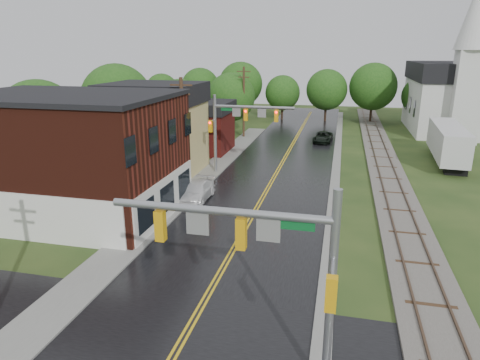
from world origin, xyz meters
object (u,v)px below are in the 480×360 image
(brick_building, at_px, (69,155))
(tree_left_e, at_px, (232,98))
(tree_left_c, at_px, (181,105))
(pickup_white, at_px, (197,192))
(semi_trailer, at_px, (448,141))
(traffic_signal_near, at_px, (264,251))
(traffic_signal_far, at_px, (238,120))
(suv_dark, at_px, (323,137))
(tree_left_a, at_px, (41,121))
(utility_pole_c, at_px, (244,101))
(tree_left_b, at_px, (118,101))
(utility_pole_b, at_px, (183,132))
(church, at_px, (453,90))

(brick_building, bearing_deg, tree_left_e, 83.29)
(tree_left_c, height_order, pickup_white, tree_left_c)
(brick_building, distance_m, tree_left_e, 31.12)
(semi_trailer, bearing_deg, pickup_white, -141.55)
(traffic_signal_near, bearing_deg, tree_left_e, 105.68)
(traffic_signal_far, bearing_deg, suv_dark, 66.66)
(pickup_white, bearing_deg, suv_dark, 70.79)
(tree_left_a, bearing_deg, utility_pole_c, 59.45)
(brick_building, xyz_separation_m, utility_pole_c, (5.68, 29.00, 0.57))
(tree_left_c, height_order, semi_trailer, tree_left_c)
(suv_dark, xyz_separation_m, semi_trailer, (12.64, -7.31, 1.61))
(tree_left_e, bearing_deg, tree_left_b, -122.74)
(tree_left_a, relative_size, tree_left_e, 1.06)
(traffic_signal_near, bearing_deg, tree_left_b, 125.49)
(tree_left_b, bearing_deg, tree_left_a, -101.31)
(brick_building, xyz_separation_m, traffic_signal_far, (9.01, 12.00, 0.82))
(utility_pole_c, relative_size, pickup_white, 1.91)
(tree_left_b, bearing_deg, traffic_signal_near, -54.51)
(traffic_signal_far, height_order, tree_left_e, tree_left_e)
(utility_pole_b, height_order, tree_left_c, utility_pole_b)
(tree_left_b, xyz_separation_m, tree_left_e, (9.00, 14.00, -0.90))
(church, bearing_deg, traffic_signal_near, -107.72)
(church, relative_size, semi_trailer, 1.67)
(traffic_signal_far, bearing_deg, brick_building, -126.92)
(brick_building, bearing_deg, pickup_white, 28.73)
(brick_building, xyz_separation_m, pickup_white, (7.68, 4.21, -3.47))
(utility_pole_b, bearing_deg, tree_left_b, 138.14)
(utility_pole_b, distance_m, tree_left_a, 13.05)
(utility_pole_b, xyz_separation_m, tree_left_a, (-13.05, -0.10, 0.39))
(church, distance_m, tree_left_b, 43.70)
(church, bearing_deg, tree_left_b, -150.01)
(pickup_white, bearing_deg, tree_left_a, 169.79)
(tree_left_b, distance_m, pickup_white, 18.88)
(brick_building, xyz_separation_m, church, (32.48, 38.74, 1.68))
(tree_left_e, distance_m, semi_trailer, 27.06)
(tree_left_a, distance_m, tree_left_b, 10.22)
(tree_left_e, xyz_separation_m, semi_trailer, (24.99, -10.06, -2.57))
(church, height_order, tree_left_a, church)
(suv_dark, relative_size, pickup_white, 0.96)
(tree_left_b, xyz_separation_m, tree_left_c, (4.00, 8.00, -1.21))
(utility_pole_c, bearing_deg, tree_left_c, -149.80)
(utility_pole_c, bearing_deg, tree_left_b, -132.39)
(traffic_signal_near, bearing_deg, tree_left_a, 139.53)
(utility_pole_c, xyz_separation_m, semi_trailer, (22.94, -8.16, -2.48))
(traffic_signal_far, distance_m, tree_left_e, 19.65)
(tree_left_a, height_order, pickup_white, tree_left_a)
(utility_pole_c, bearing_deg, traffic_signal_near, -76.26)
(brick_building, xyz_separation_m, tree_left_c, (-1.36, 24.90, 0.36))
(traffic_signal_far, distance_m, tree_left_c, 16.56)
(church, relative_size, suv_dark, 4.40)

